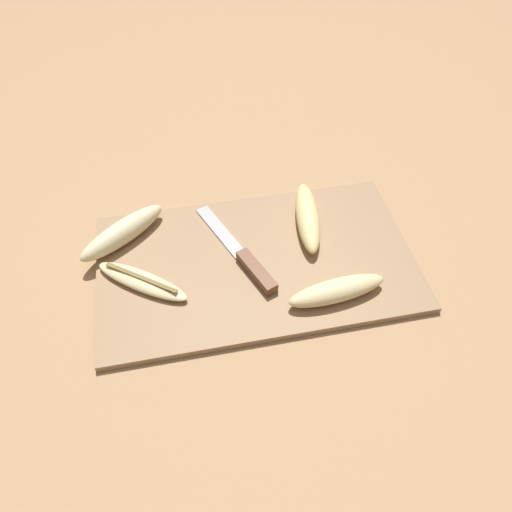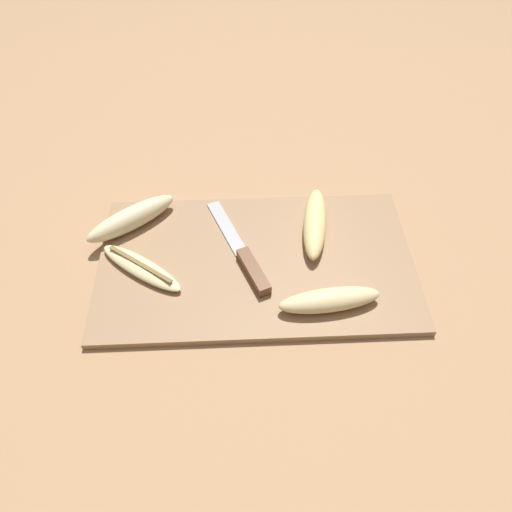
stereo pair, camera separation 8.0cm
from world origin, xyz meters
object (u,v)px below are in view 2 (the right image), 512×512
(knife, at_px, (247,261))
(banana_soft_right, at_px, (141,268))
(banana_golden_short, at_px, (315,223))
(banana_ripe_center, at_px, (329,300))
(banana_cream_curved, at_px, (131,218))

(knife, xyz_separation_m, banana_soft_right, (-0.17, -0.01, 0.00))
(banana_soft_right, bearing_deg, banana_golden_short, 15.32)
(banana_ripe_center, xyz_separation_m, banana_cream_curved, (-0.31, 0.18, 0.00))
(knife, height_order, banana_cream_curved, banana_cream_curved)
(banana_ripe_center, relative_size, banana_soft_right, 1.05)
(banana_ripe_center, bearing_deg, banana_golden_short, 90.86)
(banana_cream_curved, bearing_deg, banana_soft_right, -75.92)
(knife, height_order, banana_soft_right, same)
(banana_ripe_center, bearing_deg, banana_soft_right, 164.26)
(banana_ripe_center, distance_m, banana_golden_short, 0.16)
(banana_golden_short, xyz_separation_m, banana_soft_right, (-0.28, -0.08, -0.01))
(banana_golden_short, bearing_deg, banana_ripe_center, -89.14)
(banana_ripe_center, xyz_separation_m, banana_soft_right, (-0.29, 0.08, -0.01))
(banana_soft_right, bearing_deg, banana_ripe_center, -15.74)
(banana_ripe_center, distance_m, banana_soft_right, 0.30)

